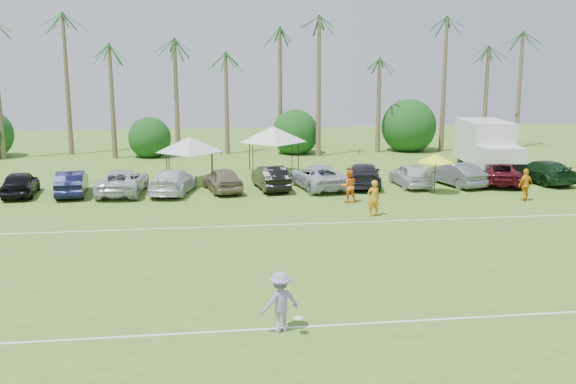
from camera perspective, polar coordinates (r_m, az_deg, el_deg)
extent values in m
plane|color=#496F21|center=(17.21, -0.85, -14.71)|extent=(120.00, 120.00, 0.00)
cube|color=white|center=(19.01, -1.59, -12.05)|extent=(80.00, 0.10, 0.01)
cube|color=white|center=(30.35, -4.03, -3.03)|extent=(80.00, 0.10, 0.01)
cone|color=brown|center=(55.54, -23.77, 7.33)|extent=(0.44, 0.44, 9.00)
cone|color=brown|center=(54.36, -18.69, 8.15)|extent=(0.44, 0.44, 10.00)
cone|color=brown|center=(53.73, -14.49, 8.89)|extent=(0.44, 0.44, 11.00)
cone|color=brown|center=(53.50, -10.11, 7.45)|extent=(0.44, 0.44, 8.00)
cone|color=brown|center=(53.45, -5.80, 8.10)|extent=(0.44, 0.44, 9.00)
cone|color=brown|center=(53.71, -1.50, 8.71)|extent=(0.44, 0.44, 10.00)
cone|color=brown|center=(54.27, 2.76, 9.26)|extent=(0.44, 0.44, 11.00)
cone|color=brown|center=(55.47, 7.87, 7.66)|extent=(0.44, 0.44, 8.00)
cone|color=brown|center=(56.98, 12.78, 8.09)|extent=(0.44, 0.44, 9.00)
cone|color=brown|center=(58.89, 17.42, 8.44)|extent=(0.44, 0.44, 10.00)
cone|color=brown|center=(60.66, 20.92, 8.76)|extent=(0.44, 0.44, 11.00)
cylinder|color=brown|center=(54.93, -12.04, 4.02)|extent=(0.30, 0.30, 1.40)
sphere|color=#103C15|center=(54.80, -12.09, 5.16)|extent=(4.00, 4.00, 4.00)
cylinder|color=brown|center=(55.33, 0.48, 4.32)|extent=(0.30, 0.30, 1.40)
sphere|color=#103C15|center=(55.20, 0.48, 5.45)|extent=(4.00, 4.00, 4.00)
cylinder|color=brown|center=(57.60, 10.40, 4.42)|extent=(0.30, 0.30, 1.40)
sphere|color=#103C15|center=(57.48, 10.44, 5.51)|extent=(4.00, 4.00, 4.00)
imported|color=orange|center=(32.36, 7.61, -0.54)|extent=(0.73, 0.54, 1.82)
imported|color=orange|center=(35.36, 5.41, 0.53)|extent=(0.90, 0.71, 1.82)
imported|color=orange|center=(37.95, 20.36, 0.60)|extent=(1.15, 0.81, 1.81)
cube|color=silver|center=(46.07, 17.03, 4.37)|extent=(3.43, 5.45, 2.79)
cube|color=silver|center=(42.85, 18.35, 2.28)|extent=(2.81, 2.32, 2.35)
cube|color=black|center=(42.12, 18.68, 1.64)|extent=(2.59, 0.66, 1.12)
cube|color=#E5590C|center=(46.57, 18.65, 3.71)|extent=(0.25, 1.78, 1.01)
cylinder|color=black|center=(42.82, 16.78, 1.46)|extent=(0.46, 1.04, 1.01)
cylinder|color=black|center=(43.53, 19.59, 1.43)|extent=(0.46, 1.04, 1.01)
cylinder|color=black|center=(47.27, 15.14, 2.45)|extent=(0.46, 1.04, 1.01)
cylinder|color=black|center=(47.91, 17.72, 2.42)|extent=(0.46, 1.04, 1.01)
cylinder|color=black|center=(40.02, -10.70, 1.78)|extent=(0.06, 0.06, 1.98)
cylinder|color=black|center=(39.97, -6.72, 1.89)|extent=(0.06, 0.06, 1.98)
cylinder|color=black|center=(42.76, -10.52, 2.40)|extent=(0.06, 0.06, 1.98)
cylinder|color=black|center=(42.71, -6.80, 2.51)|extent=(0.06, 0.06, 1.98)
pyramid|color=silver|center=(41.07, -8.77, 4.89)|extent=(4.29, 4.29, 0.99)
cylinder|color=black|center=(42.79, -3.13, 2.72)|extent=(0.06, 0.06, 2.18)
cylinder|color=black|center=(43.14, 0.93, 2.81)|extent=(0.06, 0.06, 2.18)
cylinder|color=black|center=(45.82, -3.45, 3.30)|extent=(0.06, 0.06, 2.18)
cylinder|color=black|center=(46.14, 0.36, 3.37)|extent=(0.06, 0.06, 2.18)
pyramid|color=silver|center=(44.18, -1.34, 5.86)|extent=(4.70, 4.70, 1.09)
cylinder|color=black|center=(38.53, 12.93, 1.41)|extent=(0.05, 0.05, 2.10)
cone|color=#F6FF1A|center=(38.37, 13.00, 2.95)|extent=(2.10, 2.10, 0.48)
imported|color=#8D86BE|center=(18.55, -0.70, -9.73)|extent=(1.30, 1.00, 1.77)
cylinder|color=white|center=(18.45, 0.95, -11.15)|extent=(0.27, 0.27, 0.03)
imported|color=black|center=(40.06, -22.70, 0.71)|extent=(2.07, 4.39, 1.45)
imported|color=black|center=(39.19, -18.68, 0.78)|extent=(1.94, 4.53, 1.45)
imported|color=silver|center=(38.71, -14.47, 0.89)|extent=(2.83, 5.41, 1.45)
imported|color=silver|center=(38.26, -10.18, 0.96)|extent=(3.06, 5.33, 1.45)
imported|color=#776A51|center=(38.40, -5.84, 1.12)|extent=(2.54, 4.52, 1.45)
imported|color=black|center=(38.88, -1.57, 1.30)|extent=(2.08, 4.57, 1.45)
imported|color=#B4BAC7|center=(39.15, 2.68, 1.36)|extent=(3.24, 5.55, 1.45)
imported|color=black|center=(40.00, 6.72, 1.51)|extent=(3.05, 5.32, 1.45)
imported|color=silver|center=(40.51, 10.82, 1.51)|extent=(1.86, 4.32, 1.45)
imported|color=slate|center=(41.37, 14.72, 1.54)|extent=(2.54, 4.65, 1.45)
imported|color=#4A0C17|center=(42.70, 18.25, 1.64)|extent=(4.10, 5.74, 1.45)
imported|color=black|center=(44.09, 21.61, 1.71)|extent=(2.86, 5.28, 1.45)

